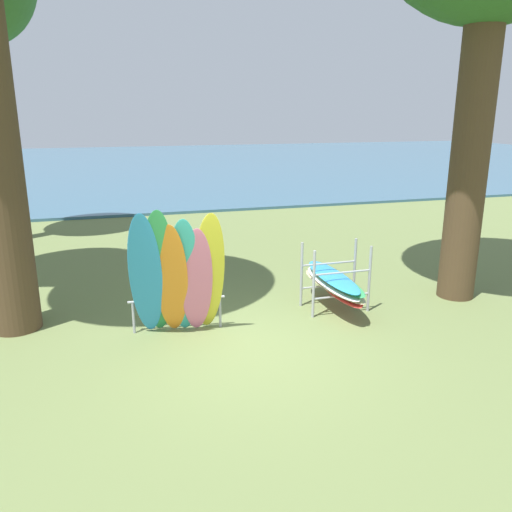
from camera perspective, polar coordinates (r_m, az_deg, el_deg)
name	(u,v)px	position (r m, az deg, el deg)	size (l,w,h in m)	color
ground_plane	(239,347)	(8.28, -1.87, -10.05)	(80.00, 80.00, 0.00)	olive
lake_water	(133,165)	(36.56, -13.47, 9.77)	(80.00, 36.00, 0.10)	#38607A
leaning_board_pile	(177,277)	(8.38, -8.72, -2.30)	(1.63, 0.88, 2.22)	#2D8ED1
board_storage_rack	(334,282)	(9.73, 8.64, -2.86)	(1.15, 2.13, 1.25)	#9EA0A5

